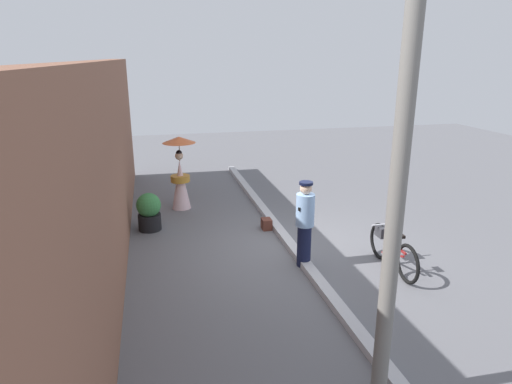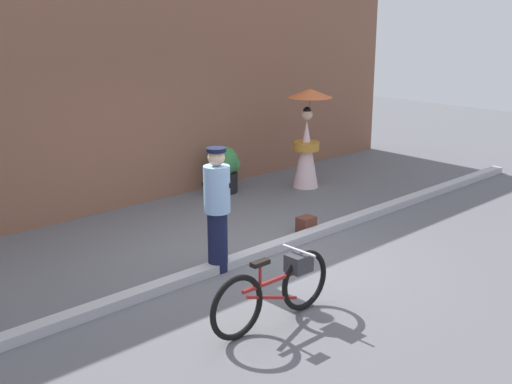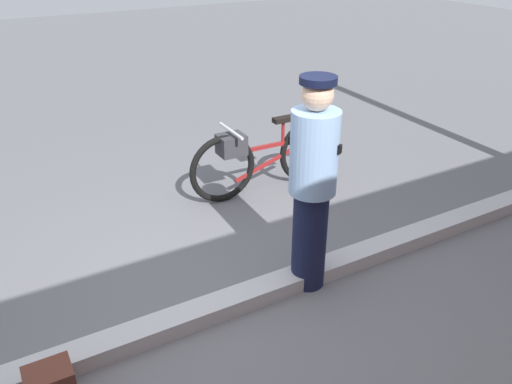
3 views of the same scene
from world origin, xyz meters
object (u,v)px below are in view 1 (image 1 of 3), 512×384
potted_plant_by_door (149,211)px  utility_pole (396,201)px  backpack_on_pavement (267,224)px  bicycle_near_officer (391,248)px  person_with_parasol (180,172)px  person_officer (305,222)px

potted_plant_by_door → utility_pole: size_ratio=0.18×
backpack_on_pavement → utility_pole: utility_pole is taller
bicycle_near_officer → utility_pole: utility_pole is taller
bicycle_near_officer → utility_pole: 4.03m
utility_pole → person_with_parasol: bearing=12.8°
bicycle_near_officer → potted_plant_by_door: (3.03, 4.33, 0.05)m
person_officer → potted_plant_by_door: 3.81m
utility_pole → bicycle_near_officer: bearing=-31.6°
bicycle_near_officer → backpack_on_pavement: 3.00m
backpack_on_pavement → utility_pole: (-5.40, 0.10, 2.27)m
person_with_parasol → utility_pole: bearing=-167.2°
person_with_parasol → bicycle_near_officer: bearing=-141.3°
bicycle_near_officer → person_officer: person_officer is taller
bicycle_near_officer → person_officer: (0.48, 1.53, 0.48)m
potted_plant_by_door → person_officer: bearing=-132.4°
person_with_parasol → utility_pole: 7.70m
backpack_on_pavement → person_officer: bearing=-174.0°
person_officer → backpack_on_pavement: 2.10m
bicycle_near_officer → person_with_parasol: 5.65m
person_with_parasol → backpack_on_pavement: 2.78m
person_officer → person_with_parasol: 4.39m
bicycle_near_officer → backpack_on_pavement: size_ratio=6.45×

